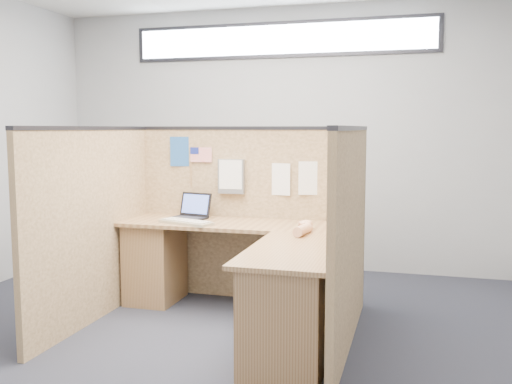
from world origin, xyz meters
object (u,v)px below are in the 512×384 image
(mouse, at_px, (306,227))
(l_desk, at_px, (244,275))
(laptop, at_px, (189,212))
(keyboard, at_px, (186,222))

(mouse, bearing_deg, l_desk, -152.62)
(laptop, xyz_separation_m, keyboard, (0.08, -0.27, -0.04))
(laptop, relative_size, mouse, 3.03)
(laptop, distance_m, mouse, 1.12)
(laptop, distance_m, keyboard, 0.29)
(mouse, bearing_deg, keyboard, -179.94)
(keyboard, bearing_deg, l_desk, -3.22)
(l_desk, distance_m, laptop, 0.91)
(keyboard, distance_m, mouse, 1.00)
(keyboard, height_order, mouse, mouse)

